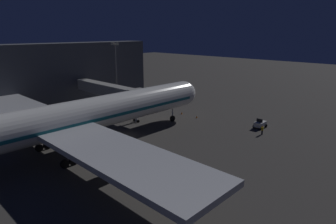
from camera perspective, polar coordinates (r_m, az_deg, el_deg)
ground_plane at (r=53.19m, az=-9.05°, el=-4.89°), size 320.00×320.00×0.00m
airliner_at_gate at (r=45.96m, az=-20.69°, el=-1.84°), size 56.81×62.07×19.11m
jet_bridge at (r=65.91m, az=-10.59°, el=4.02°), size 23.64×3.40×7.08m
apron_floodlight_mast at (r=81.60m, az=-10.23°, el=8.78°), size 2.90×0.50×15.56m
baggage_tug_spare at (r=60.09m, az=17.64°, el=-2.26°), size 1.86×2.65×1.95m
ground_crew_by_belt_loader at (r=56.26m, az=18.02°, el=-3.33°), size 0.40×0.40×1.70m
traffic_cone_nose_port at (r=64.27m, az=5.67°, el=-0.93°), size 0.36×0.36×0.55m
traffic_cone_nose_starboard at (r=66.96m, az=2.72°, el=-0.20°), size 0.36×0.36×0.55m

